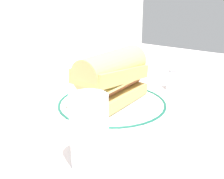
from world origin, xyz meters
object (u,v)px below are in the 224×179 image
Objects in this scene: plate at (112,105)px; drinking_glass at (90,137)px; salt_shaker at (173,77)px; sausage_sandwich at (112,77)px.

drinking_glass is at bearing -150.51° from plate.
drinking_glass is at bearing -172.34° from salt_shaker.
sausage_sandwich is (0.00, -0.00, 0.07)m from plate.
drinking_glass is (-0.19, -0.11, -0.03)m from sausage_sandwich.
plate is 2.32× the size of drinking_glass.
plate is at bearing 164.39° from salt_shaker.
salt_shaker is at bearing 7.66° from drinking_glass.
salt_shaker is at bearing -15.61° from plate.
sausage_sandwich is at bearing 29.49° from drinking_glass.
sausage_sandwich is 0.22m from drinking_glass.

